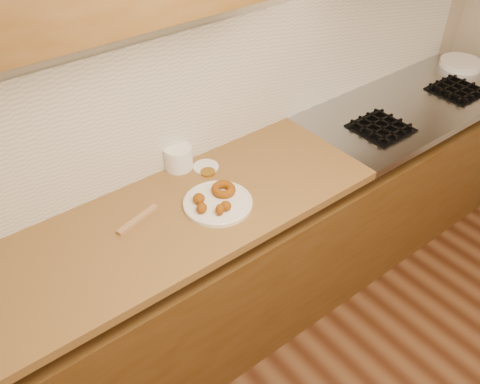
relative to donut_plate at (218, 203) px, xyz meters
The scene contains 14 objects.
wall_back 0.61m from the donut_plate, 62.36° to the left, with size 4.00×0.02×2.70m, color tan.
base_cabinet 0.56m from the donut_plate, 16.40° to the left, with size 3.60×0.60×0.77m, color brown.
butcher_block 0.46m from the donut_plate, behind, with size 2.30×0.62×0.04m, color brown.
stovetop 1.34m from the donut_plate, ahead, with size 1.30×0.62×0.04m, color #9EA0A5.
backsplash 0.50m from the donut_plate, 61.57° to the left, with size 3.60×0.02×0.60m, color silver.
burner_grates 1.32m from the donut_plate, ahead, with size 0.91×0.26×0.03m.
donut_plate is the anchor object (origin of this frame).
ring_donut 0.07m from the donut_plate, 31.58° to the left, with size 0.10×0.10×0.04m, color #8C500F.
fried_dough_chunks 0.06m from the donut_plate, 159.34° to the right, with size 0.14×0.17×0.05m.
plastic_tub 0.32m from the donut_plate, 87.24° to the left, with size 0.13×0.13×0.11m, color white.
tub_lid 0.27m from the donut_plate, 65.96° to the left, with size 0.12×0.12×0.01m, color white.
brass_jar_lid 0.22m from the donut_plate, 65.79° to the left, with size 0.07×0.07×0.01m, color #A87722.
wooden_utensil 0.33m from the donut_plate, 159.94° to the left, with size 0.20×0.02×0.02m, color #9E7046.
plate_stack 1.95m from the donut_plate, ahead, with size 0.25×0.25×0.04m.
Camera 1 is at (-1.09, 0.32, 2.26)m, focal length 38.00 mm.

